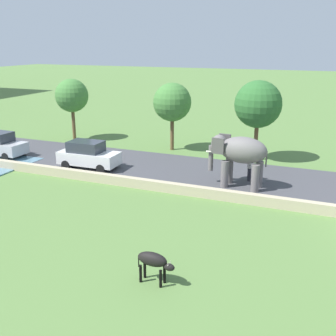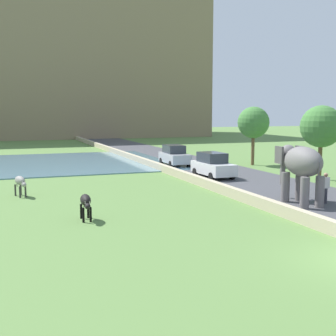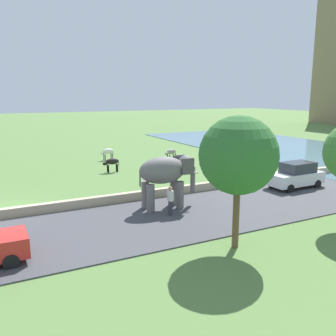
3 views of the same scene
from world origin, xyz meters
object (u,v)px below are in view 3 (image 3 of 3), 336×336
cow_white (108,152)px  elephant (166,173)px  cow_black (112,162)px  car_white (296,175)px  cow_grey (171,152)px  person_beside_elephant (170,200)px

cow_white → elephant: bearing=-6.4°
cow_white → cow_black: 5.68m
elephant → cow_white: elephant is taller
elephant → cow_black: (-10.76, 0.40, -1.20)m
cow_black → car_white: bearing=41.8°
car_white → cow_grey: (-13.16, -2.79, -0.06)m
cow_grey → car_white: bearing=12.0°
person_beside_elephant → car_white: car_white is taller
cow_white → cow_black: same height
person_beside_elephant → cow_black: person_beside_elephant is taller
cow_grey → cow_white: same height
person_beside_elephant → car_white: size_ratio=0.40×
car_white → cow_white: car_white is taller
elephant → car_white: elephant is taller
cow_grey → cow_white: (-3.08, -5.39, 0.00)m
car_white → cow_grey: size_ratio=2.84×
cow_grey → cow_black: size_ratio=1.02×
elephant → cow_white: size_ratio=2.48×
cow_grey → cow_white: size_ratio=1.01×
elephant → car_white: bearing=90.1°
cow_black → cow_grey: bearing=109.6°
person_beside_elephant → cow_grey: person_beside_elephant is taller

